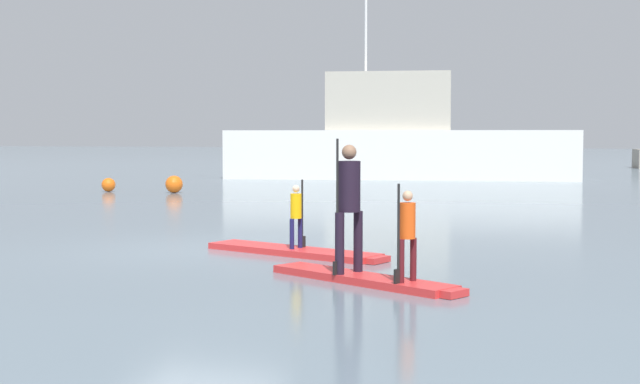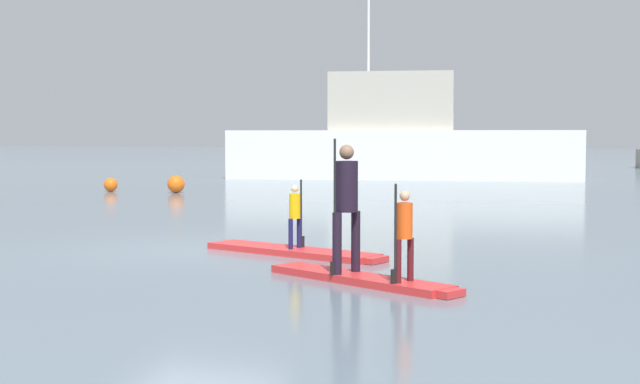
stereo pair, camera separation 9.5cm
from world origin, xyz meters
name	(u,v)px [view 1 (the left image)]	position (x,y,z in m)	size (l,w,h in m)	color
ground_plane	(203,249)	(0.00, 0.00, 0.00)	(240.00, 240.00, 0.00)	slate
paddleboard_near	(296,251)	(1.72, -0.15, 0.05)	(3.31, 1.68, 0.10)	red
paddler_child_solo	(297,213)	(1.72, -0.14, 0.67)	(0.23, 0.36, 1.10)	#19194C
paddleboard_far	(365,279)	(3.47, -2.48, 0.05)	(2.88, 1.82, 0.10)	red
paddler_adult	(349,199)	(3.21, -2.35, 1.07)	(0.41, 0.48, 1.78)	black
paddler_child_front	(407,231)	(4.09, -2.82, 0.74)	(0.27, 0.36, 1.23)	#4C1419
fishing_boat_white_large	(398,142)	(-2.18, 25.05, 1.63)	(15.65, 6.31, 10.67)	silver
mooring_buoy_near	(174,184)	(-7.13, 13.03, 0.29)	(0.58, 0.58, 0.58)	orange
mooring_buoy_mid	(108,185)	(-9.57, 12.96, 0.24)	(0.47, 0.47, 0.47)	orange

